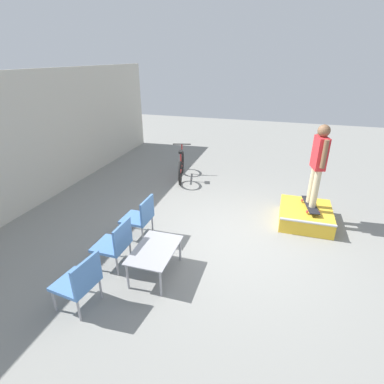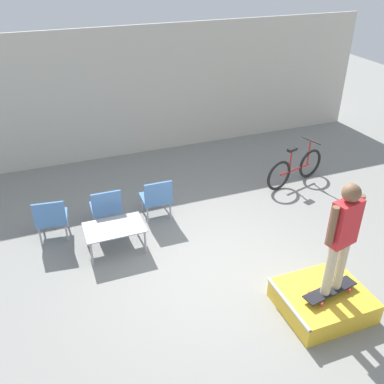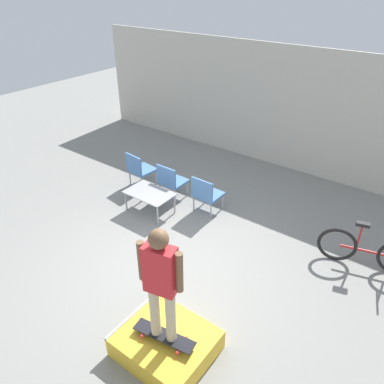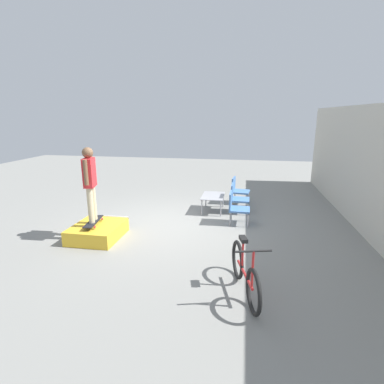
{
  "view_description": "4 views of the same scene",
  "coord_description": "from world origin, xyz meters",
  "views": [
    {
      "loc": [
        -4.92,
        -0.6,
        3.25
      ],
      "look_at": [
        0.16,
        0.92,
        0.83
      ],
      "focal_mm": 28.0,
      "sensor_mm": 36.0,
      "label": 1
    },
    {
      "loc": [
        -2.2,
        -4.79,
        4.57
      ],
      "look_at": [
        -0.04,
        0.88,
        0.99
      ],
      "focal_mm": 40.0,
      "sensor_mm": 36.0,
      "label": 2
    },
    {
      "loc": [
        3.32,
        -3.7,
        4.45
      ],
      "look_at": [
        -0.25,
        1.1,
        0.87
      ],
      "focal_mm": 35.0,
      "sensor_mm": 36.0,
      "label": 3
    },
    {
      "loc": [
        7.07,
        1.95,
        2.75
      ],
      "look_at": [
        -0.08,
        0.69,
        0.88
      ],
      "focal_mm": 28.0,
      "sensor_mm": 36.0,
      "label": 4
    }
  ],
  "objects": [
    {
      "name": "skateboard_on_ramp",
      "position": [
        1.15,
        -1.37,
        0.41
      ],
      "size": [
        0.87,
        0.35,
        0.07
      ],
      "rotation": [
        0.0,
        0.0,
        0.16
      ],
      "color": "black",
      "rests_on": "skate_ramp_box"
    },
    {
      "name": "patio_chair_center",
      "position": [
        -1.34,
        1.79,
        0.46
      ],
      "size": [
        0.53,
        0.53,
        0.83
      ],
      "rotation": [
        0.0,
        0.0,
        3.12
      ],
      "color": "#99999E",
      "rests_on": "ground_plane"
    },
    {
      "name": "bicycle",
      "position": [
        2.77,
        2.03,
        0.36
      ],
      "size": [
        1.59,
        0.59,
        0.92
      ],
      "rotation": [
        0.0,
        0.0,
        0.26
      ],
      "color": "black",
      "rests_on": "ground_plane"
    },
    {
      "name": "person_skater",
      "position": [
        1.15,
        -1.37,
        1.4
      ],
      "size": [
        0.56,
        0.28,
        1.66
      ],
      "rotation": [
        0.0,
        0.0,
        0.22
      ],
      "color": "#C6B793",
      "rests_on": "skateboard_on_ramp"
    },
    {
      "name": "skate_ramp_box",
      "position": [
        1.11,
        -1.3,
        0.16
      ],
      "size": [
        1.21,
        1.04,
        0.35
      ],
      "color": "gold",
      "rests_on": "ground_plane"
    },
    {
      "name": "patio_chair_left",
      "position": [
        -2.29,
        1.79,
        0.46
      ],
      "size": [
        0.58,
        0.58,
        0.83
      ],
      "rotation": [
        0.0,
        0.0,
        3.02
      ],
      "color": "#99999E",
      "rests_on": "ground_plane"
    },
    {
      "name": "coffee_table",
      "position": [
        -1.34,
        1.09,
        0.42
      ],
      "size": [
        0.99,
        0.63,
        0.47
      ],
      "color": "#9E9EA3",
      "rests_on": "ground_plane"
    },
    {
      "name": "patio_chair_right",
      "position": [
        -0.4,
        1.79,
        0.46
      ],
      "size": [
        0.53,
        0.53,
        0.83
      ],
      "rotation": [
        0.0,
        0.0,
        3.13
      ],
      "color": "#99999E",
      "rests_on": "ground_plane"
    },
    {
      "name": "ground_plane",
      "position": [
        0.0,
        0.0,
        0.0
      ],
      "size": [
        24.0,
        24.0,
        0.0
      ],
      "primitive_type": "plane",
      "color": "gray"
    },
    {
      "name": "house_wall_back",
      "position": [
        0.0,
        4.78,
        1.5
      ],
      "size": [
        12.0,
        0.06,
        3.0
      ],
      "color": "beige",
      "rests_on": "ground_plane"
    }
  ]
}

